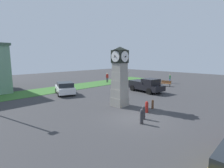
{
  "coord_description": "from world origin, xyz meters",
  "views": [
    {
      "loc": [
        -10.43,
        -7.63,
        4.66
      ],
      "look_at": [
        0.69,
        3.33,
        2.23
      ],
      "focal_mm": 28.0,
      "sensor_mm": 36.0,
      "label": 1
    }
  ],
  "objects": [
    {
      "name": "grass_verge_far",
      "position": [
        -3.73,
        15.53,
        0.02
      ],
      "size": [
        50.82,
        4.83,
        0.04
      ],
      "primitive_type": "cube",
      "color": "#386B2D",
      "rests_on": "ground_plane"
    },
    {
      "name": "bollard_far_row",
      "position": [
        1.77,
        0.28,
        0.5
      ],
      "size": [
        0.27,
        0.27,
        0.99
      ],
      "color": "maroon",
      "rests_on": "ground_plane"
    },
    {
      "name": "clock_tower",
      "position": [
        1.73,
        3.34,
        2.73
      ],
      "size": [
        1.6,
        1.59,
        5.59
      ],
      "color": "gray",
      "rests_on": "ground_plane"
    },
    {
      "name": "pedestrian_by_cars",
      "position": [
        18.86,
        6.7,
        0.91
      ],
      "size": [
        0.46,
        0.38,
        1.61
      ],
      "color": "#264CA5",
      "rests_on": "ground_plane"
    },
    {
      "name": "bench",
      "position": [
        15.37,
        5.63,
        0.52
      ],
      "size": [
        0.8,
        1.67,
        0.9
      ],
      "color": "brown",
      "rests_on": "ground_plane"
    },
    {
      "name": "bollard_end_row",
      "position": [
        3.13,
        0.54,
        0.42
      ],
      "size": [
        0.21,
        0.21,
        0.83
      ],
      "color": "brown",
      "rests_on": "ground_plane"
    },
    {
      "name": "pickup_truck",
      "position": [
        9.27,
        5.42,
        0.93
      ],
      "size": [
        2.74,
        5.3,
        1.85
      ],
      "color": "black",
      "rests_on": "ground_plane"
    },
    {
      "name": "ground_plane",
      "position": [
        0.0,
        0.0,
        0.0
      ],
      "size": [
        84.7,
        84.7,
        0.0
      ],
      "primitive_type": "plane",
      "color": "#38383A"
    },
    {
      "name": "pedestrian_near_bench",
      "position": [
        11.66,
        15.37,
        1.0
      ],
      "size": [
        0.33,
        0.45,
        1.74
      ],
      "color": "#3F3F47",
      "rests_on": "ground_plane"
    },
    {
      "name": "bollard_near_tower",
      "position": [
        -0.62,
        -0.88,
        0.54
      ],
      "size": [
        0.25,
        0.25,
        1.07
      ],
      "color": "#333338",
      "rests_on": "ground_plane"
    },
    {
      "name": "car_far_lot",
      "position": [
        0.76,
        11.69,
        0.79
      ],
      "size": [
        3.21,
        4.29,
        1.55
      ],
      "color": "silver",
      "rests_on": "ground_plane"
    },
    {
      "name": "bollard_mid_row",
      "position": [
        0.27,
        -0.43,
        0.52
      ],
      "size": [
        0.27,
        0.27,
        1.03
      ],
      "color": "#333338",
      "rests_on": "ground_plane"
    }
  ]
}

